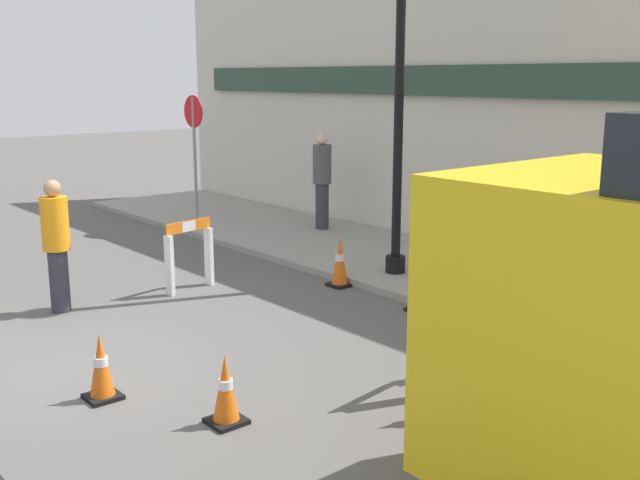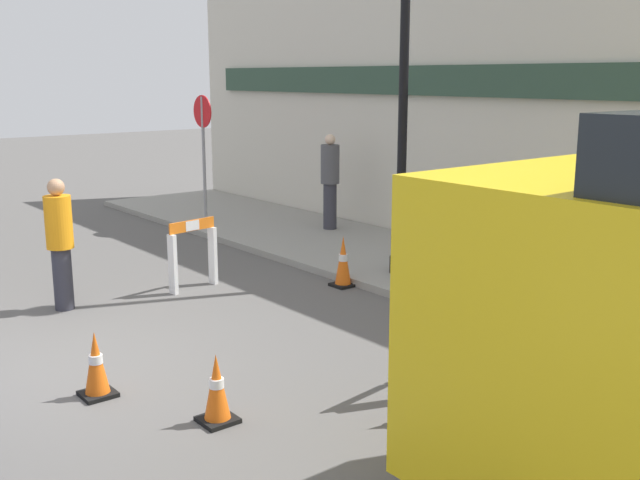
% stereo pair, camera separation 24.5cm
% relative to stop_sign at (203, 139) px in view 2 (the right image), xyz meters
% --- Properties ---
extents(ground_plane, '(60.00, 60.00, 0.00)m').
position_rel_stop_sign_xyz_m(ground_plane, '(5.22, -4.95, -1.73)').
color(ground_plane, '#565451').
extents(sidewalk_slab, '(18.00, 2.83, 0.11)m').
position_rel_stop_sign_xyz_m(sidewalk_slab, '(5.22, 0.97, -1.67)').
color(sidewalk_slab, gray).
rests_on(sidewalk_slab, ground_plane).
extents(storefront_facade, '(18.00, 0.22, 5.50)m').
position_rel_stop_sign_xyz_m(storefront_facade, '(5.22, 2.46, 1.03)').
color(storefront_facade, beige).
rests_on(storefront_facade, ground_plane).
extents(stop_sign, '(0.60, 0.06, 2.42)m').
position_rel_stop_sign_xyz_m(stop_sign, '(0.00, 0.00, 0.00)').
color(stop_sign, gray).
rests_on(stop_sign, sidewalk_slab).
extents(barricade_0, '(0.25, 0.76, 0.97)m').
position_rel_stop_sign_xyz_m(barricade_0, '(3.50, -2.23, -1.21)').
color(barricade_0, white).
rests_on(barricade_0, ground_plane).
extents(barricade_1, '(0.24, 0.84, 1.03)m').
position_rel_stop_sign_xyz_m(barricade_1, '(7.89, -2.13, -1.17)').
color(barricade_1, white).
rests_on(barricade_1, ground_plane).
extents(traffic_cone_0, '(0.30, 0.30, 0.72)m').
position_rel_stop_sign_xyz_m(traffic_cone_0, '(4.69, -0.55, -1.38)').
color(traffic_cone_0, black).
rests_on(traffic_cone_0, ground_plane).
extents(traffic_cone_1, '(0.30, 0.30, 0.61)m').
position_rel_stop_sign_xyz_m(traffic_cone_1, '(7.22, -4.11, -1.43)').
color(traffic_cone_1, black).
rests_on(traffic_cone_1, ground_plane).
extents(traffic_cone_2, '(0.30, 0.30, 0.70)m').
position_rel_stop_sign_xyz_m(traffic_cone_2, '(7.16, -1.21, -1.39)').
color(traffic_cone_2, black).
rests_on(traffic_cone_2, ground_plane).
extents(traffic_cone_3, '(0.30, 0.30, 0.54)m').
position_rel_stop_sign_xyz_m(traffic_cone_3, '(6.20, -0.55, -1.47)').
color(traffic_cone_3, black).
rests_on(traffic_cone_3, ground_plane).
extents(traffic_cone_4, '(0.30, 0.30, 0.71)m').
position_rel_stop_sign_xyz_m(traffic_cone_4, '(8.33, -2.68, -1.38)').
color(traffic_cone_4, black).
rests_on(traffic_cone_4, ground_plane).
extents(traffic_cone_5, '(0.30, 0.30, 0.62)m').
position_rel_stop_sign_xyz_m(traffic_cone_5, '(6.08, -4.69, -1.43)').
color(traffic_cone_5, black).
rests_on(traffic_cone_5, ground_plane).
extents(person_worker, '(0.46, 0.46, 1.65)m').
position_rel_stop_sign_xyz_m(person_worker, '(3.29, -3.96, -0.83)').
color(person_worker, '#33333D').
rests_on(person_worker, ground_plane).
extents(person_pedestrian, '(0.35, 0.35, 1.74)m').
position_rel_stop_sign_xyz_m(person_pedestrian, '(1.86, 1.55, -0.68)').
color(person_pedestrian, '#33333D').
rests_on(person_pedestrian, sidewalk_slab).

